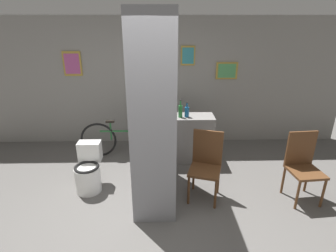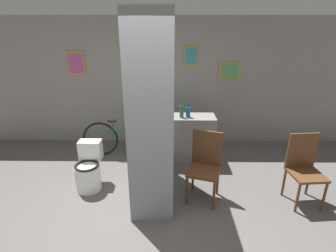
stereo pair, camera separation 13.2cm
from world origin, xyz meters
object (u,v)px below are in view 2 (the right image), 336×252
bicycle (126,138)px  bottle_tall (182,111)px  chair_near_pillar (205,163)px  chair_by_doorway (304,166)px  toilet (89,170)px

bicycle → bottle_tall: (1.05, -0.24, 0.64)m
chair_near_pillar → chair_by_doorway: (1.39, -0.07, 0.00)m
toilet → bottle_tall: bottle_tall is taller
bicycle → chair_near_pillar: bearing=-43.9°
bottle_tall → chair_by_doorway: bearing=-33.9°
chair_near_pillar → bottle_tall: (-0.31, 1.07, 0.45)m
chair_by_doorway → bicycle: 3.08m
toilet → chair_by_doorway: bearing=-5.0°
chair_near_pillar → chair_by_doorway: size_ratio=1.00×
bicycle → bottle_tall: bearing=-12.6°
bicycle → chair_by_doorway: bearing=-26.6°
chair_by_doorway → bicycle: bearing=148.3°
chair_near_pillar → bicycle: bearing=153.3°
chair_by_doorway → bottle_tall: bottle_tall is taller
chair_near_pillar → toilet: bearing=-169.4°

